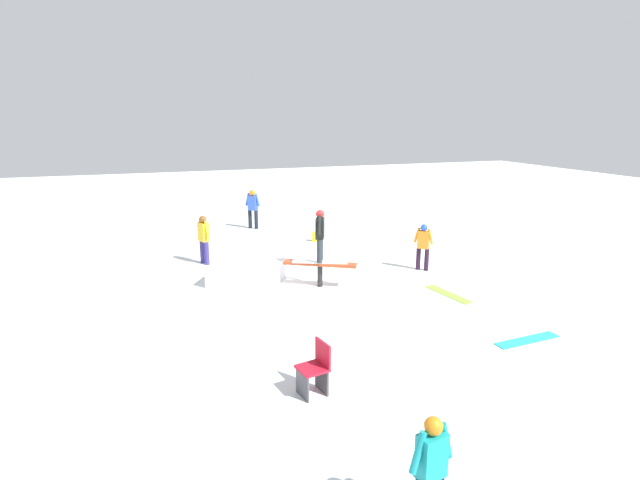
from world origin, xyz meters
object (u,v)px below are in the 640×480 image
bystander_orange (423,244)px  folding_chair (315,370)px  bystander_teal (431,467)px  loose_snowboard_lime (448,294)px  main_rider_on_rail (320,237)px  bystander_yellow (204,237)px  bystander_blue (253,207)px  loose_snowboard_cyan (527,340)px  rail_feature (320,266)px  backpack_on_snow (317,237)px

bystander_orange → folding_chair: 7.39m
bystander_teal → loose_snowboard_lime: bearing=43.5°
main_rider_on_rail → bystander_teal: main_rider_on_rail is taller
bystander_teal → loose_snowboard_lime: (4.38, 6.22, -0.75)m
bystander_yellow → loose_snowboard_lime: (5.47, -4.81, -0.83)m
bystander_blue → folding_chair: bearing=-58.1°
loose_snowboard_cyan → bystander_blue: bearing=100.5°
rail_feature → bystander_blue: bystander_blue is taller
folding_chair → backpack_on_snow: folding_chair is taller
backpack_on_snow → bystander_yellow: bearing=-128.6°
bystander_orange → loose_snowboard_cyan: 4.95m
rail_feature → main_rider_on_rail: size_ratio=1.26×
backpack_on_snow → loose_snowboard_cyan: bearing=-50.4°
bystander_blue → loose_snowboard_lime: 9.71m
bystander_blue → main_rider_on_rail: bearing=-49.2°
bystander_blue → loose_snowboard_cyan: 12.40m
bystander_orange → backpack_on_snow: (-1.79, 4.27, -0.60)m
rail_feature → bystander_teal: (-1.53, -7.90, 0.20)m
rail_feature → loose_snowboard_lime: 3.35m
loose_snowboard_cyan → folding_chair: 4.70m
bystander_blue → backpack_on_snow: bystander_blue is taller
bystander_orange → loose_snowboard_cyan: bystander_orange is taller
loose_snowboard_lime → bystander_blue: bearing=9.3°
main_rider_on_rail → loose_snowboard_lime: size_ratio=0.98×
loose_snowboard_lime → backpack_on_snow: bearing=2.8°
bystander_blue → loose_snowboard_cyan: size_ratio=1.06×
bystander_blue → bystander_teal: bearing=-55.6°
bystander_yellow → bystander_blue: size_ratio=0.96×
loose_snowboard_cyan → folding_chair: (-4.66, -0.43, 0.40)m
main_rider_on_rail → loose_snowboard_cyan: 5.48m
bystander_blue → loose_snowboard_lime: (3.04, -9.18, -0.86)m
bystander_orange → bystander_blue: 7.93m
rail_feature → bystander_orange: (3.31, 0.38, 0.21)m
rail_feature → bystander_orange: size_ratio=1.32×
bystander_teal → loose_snowboard_cyan: size_ratio=0.92×
rail_feature → loose_snowboard_cyan: size_ratio=1.23×
bystander_teal → backpack_on_snow: bearing=65.0°
bystander_orange → bystander_blue: (-3.50, 7.12, 0.11)m
rail_feature → loose_snowboard_cyan: 5.34m
folding_chair → main_rider_on_rail: bearing=148.5°
bystander_orange → bystander_teal: size_ratio=1.01×
loose_snowboard_cyan → rail_feature: bearing=118.6°
bystander_yellow → bystander_blue: bearing=-52.3°
bystander_teal → loose_snowboard_lime: size_ratio=0.93×
bystander_blue → folding_chair: size_ratio=1.77×
loose_snowboard_lime → bystander_teal: bearing=135.8°
main_rider_on_rail → folding_chair: main_rider_on_rail is taller
bystander_blue → loose_snowboard_cyan: bearing=-36.5°
bystander_yellow → loose_snowboard_lime: 7.33m
main_rider_on_rail → folding_chair: 5.34m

